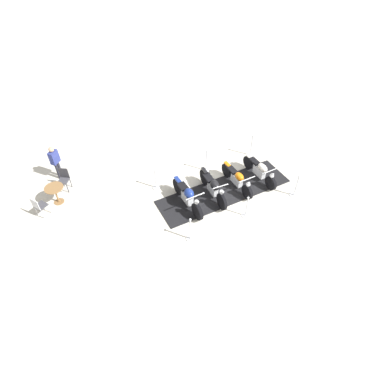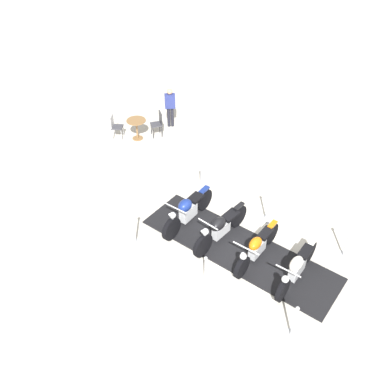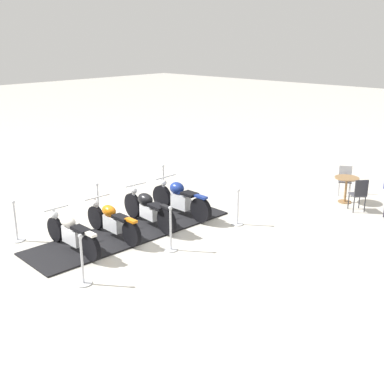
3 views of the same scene
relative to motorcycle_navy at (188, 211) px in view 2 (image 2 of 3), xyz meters
The scene contains 16 objects.
ground_plane 1.81m from the motorcycle_navy, behind, with size 80.00×80.00×0.00m, color beige.
display_platform 1.80m from the motorcycle_navy, behind, with size 5.66×1.61×0.04m, color black.
motorcycle_navy is the anchor object (origin of this frame).
motorcycle_black 1.15m from the motorcycle_navy, behind, with size 0.65×2.26×1.02m.
motorcycle_copper 2.31m from the motorcycle_navy, behind, with size 0.74×2.15×0.92m.
motorcycle_cream 3.46m from the motorcycle_navy, behind, with size 0.65×2.17×0.90m.
stanchion_right_rear 4.40m from the motorcycle_navy, 156.34° to the left, with size 0.36×0.36×1.06m.
stanchion_left_front 1.72m from the motorcycle_navy, 70.33° to the right, with size 0.32×0.32×1.01m.
stanchion_left_rear 4.43m from the motorcycle_navy, 162.80° to the right, with size 0.35×0.35×1.12m.
stanchion_left_mid 2.34m from the motorcycle_navy, 141.33° to the right, with size 0.32×0.32×1.11m.
stanchion_right_mid 2.30m from the motorcycle_navy, 135.27° to the left, with size 0.32×0.32×1.02m.
stanchion_right_front 1.66m from the motorcycle_navy, 62.23° to the left, with size 0.31×0.31×1.10m.
cafe_table 5.19m from the motorcycle_navy, 34.05° to the right, with size 0.73×0.73×0.79m.
cafe_chair_near_table 5.19m from the motorcycle_navy, 43.18° to the right, with size 0.56×0.56×0.98m.
cafe_chair_across_table 5.62m from the motorcycle_navy, 26.59° to the right, with size 0.54×0.54×0.92m.
bystander_person 5.83m from the motorcycle_navy, 49.05° to the right, with size 0.45×0.43×1.60m.
Camera 2 is at (-3.46, 7.45, 8.53)m, focal length 39.50 mm.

